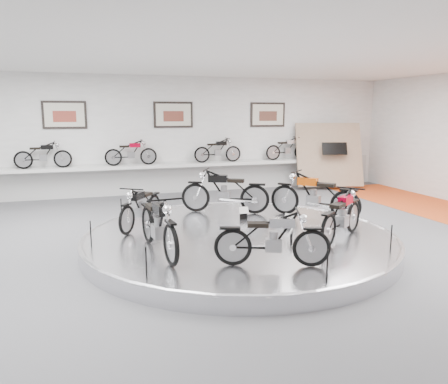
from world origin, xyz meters
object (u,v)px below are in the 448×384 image
object	(u,v)px
bike_a	(314,195)
bike_c	(141,206)
bike_d	(158,224)
shelf	(176,165)
bike_e	(272,238)
bike_b	(225,191)
display_platform	(239,240)
bike_f	(342,215)

from	to	relation	value
bike_a	bike_c	bearing A→B (deg)	42.88
bike_c	bike_d	size ratio (longest dim) A/B	0.87
bike_c	shelf	bearing A→B (deg)	-164.74
shelf	bike_e	distance (m)	8.45
bike_b	bike_d	size ratio (longest dim) A/B	1.03
bike_c	bike_e	bearing A→B (deg)	63.11
shelf	bike_c	xyz separation A→B (m)	(-1.87, -5.30, -0.24)
display_platform	bike_c	size ratio (longest dim) A/B	4.06
display_platform	bike_c	xyz separation A→B (m)	(-1.87, 1.10, 0.61)
shelf	bike_b	size ratio (longest dim) A/B	5.87
bike_b	bike_f	bearing A→B (deg)	142.92
bike_b	bike_e	distance (m)	3.95
bike_d	bike_b	bearing A→B (deg)	135.39
bike_c	bike_b	bearing A→B (deg)	144.63
bike_e	bike_a	bearing A→B (deg)	70.38
shelf	bike_c	world-z (taller)	bike_c
shelf	bike_a	distance (m)	6.07
bike_b	bike_c	bearing A→B (deg)	46.97
display_platform	shelf	world-z (taller)	shelf
bike_b	bike_e	xyz separation A→B (m)	(-0.47, -3.92, -0.08)
bike_c	bike_f	xyz separation A→B (m)	(3.60, -2.18, 0.03)
shelf	bike_d	bearing A→B (deg)	-104.11
bike_a	bike_c	distance (m)	4.04
bike_e	bike_b	bearing A→B (deg)	103.54
shelf	bike_b	distance (m)	4.53
bike_c	bike_d	distance (m)	1.91
bike_c	bike_e	world-z (taller)	bike_e
bike_e	bike_f	world-z (taller)	bike_f
display_platform	bike_b	xyz separation A→B (m)	(0.29, 1.88, 0.70)
bike_c	bike_a	bearing A→B (deg)	119.43
bike_a	bike_d	bearing A→B (deg)	69.40
bike_e	bike_f	distance (m)	2.14
display_platform	bike_c	world-z (taller)	bike_c
display_platform	bike_a	size ratio (longest dim) A/B	3.41
shelf	bike_d	xyz separation A→B (m)	(-1.81, -7.21, -0.16)
display_platform	bike_b	bearing A→B (deg)	81.11
shelf	bike_f	size ratio (longest dim) A/B	6.53
shelf	bike_a	bearing A→B (deg)	-69.30
display_platform	bike_f	bearing A→B (deg)	-32.00
bike_b	bike_c	xyz separation A→B (m)	(-2.17, -0.79, -0.09)
bike_a	bike_e	bearing A→B (deg)	98.16
bike_b	display_platform	bearing A→B (deg)	108.16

